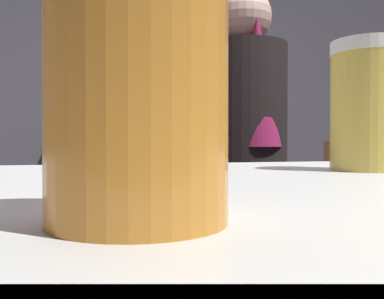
# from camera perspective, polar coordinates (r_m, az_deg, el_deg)

# --- Properties ---
(wall_back) EXTENTS (5.20, 0.10, 2.70)m
(wall_back) POSITION_cam_1_polar(r_m,az_deg,el_deg) (3.64, -8.49, 4.74)
(wall_back) COLOR #4E4D57
(wall_back) RESTS_ON ground
(prep_counter) EXTENTS (2.10, 0.60, 0.92)m
(prep_counter) POSITION_cam_1_polar(r_m,az_deg,el_deg) (2.25, 4.83, -15.91)
(prep_counter) COLOR #4E4033
(prep_counter) RESTS_ON ground
(back_shelf) EXTENTS (0.78, 0.36, 1.18)m
(back_shelf) POSITION_cam_1_polar(r_m,az_deg,el_deg) (3.38, -11.66, -7.95)
(back_shelf) COLOR #3D3D38
(back_shelf) RESTS_ON ground
(bartender) EXTENTS (0.47, 0.54, 1.71)m
(bartender) POSITION_cam_1_polar(r_m,az_deg,el_deg) (1.70, 6.88, -3.08)
(bartender) COLOR #272C3E
(bartender) RESTS_ON ground
(knife_block) EXTENTS (0.10, 0.08, 0.27)m
(knife_block) POSITION_cam_1_polar(r_m,az_deg,el_deg) (2.38, 18.54, -1.24)
(knife_block) COLOR #8F5F35
(knife_block) RESTS_ON prep_counter
(mixing_bowl) EXTENTS (0.17, 0.17, 0.05)m
(mixing_bowl) POSITION_cam_1_polar(r_m,az_deg,el_deg) (1.95, -14.31, -4.13)
(mixing_bowl) COLOR #C24D2C
(mixing_bowl) RESTS_ON prep_counter
(chefs_knife) EXTENTS (0.24, 0.08, 0.01)m
(chefs_knife) POSITION_cam_1_polar(r_m,az_deg,el_deg) (2.19, 9.94, -4.05)
(chefs_knife) COLOR silver
(chefs_knife) RESTS_ON prep_counter
(pint_glass_near) EXTENTS (0.08, 0.08, 0.15)m
(pint_glass_near) POSITION_cam_1_polar(r_m,az_deg,el_deg) (0.53, 22.25, 5.33)
(pint_glass_near) COLOR gold
(pint_glass_near) RESTS_ON bar_counter
(pint_glass_far) EXTENTS (0.07, 0.07, 0.13)m
(pint_glass_far) POSITION_cam_1_polar(r_m,az_deg,el_deg) (0.18, -7.24, 11.66)
(pint_glass_far) COLOR orange
(pint_glass_far) RESTS_ON bar_counter
(bottle_soy) EXTENTS (0.06, 0.06, 0.24)m
(bottle_soy) POSITION_cam_1_polar(r_m,az_deg,el_deg) (3.32, -15.74, 3.63)
(bottle_soy) COLOR #B62210
(bottle_soy) RESTS_ON back_shelf
(bottle_vinegar) EXTENTS (0.07, 0.07, 0.22)m
(bottle_vinegar) POSITION_cam_1_polar(r_m,az_deg,el_deg) (3.38, -9.50, 3.49)
(bottle_vinegar) COLOR #3A5AA1
(bottle_vinegar) RESTS_ON back_shelf
(bottle_hot_sauce) EXTENTS (0.05, 0.05, 0.26)m
(bottle_hot_sauce) POSITION_cam_1_polar(r_m,az_deg,el_deg) (3.44, -8.33, 3.72)
(bottle_hot_sauce) COLOR red
(bottle_hot_sauce) RESTS_ON back_shelf
(bottle_olive_oil) EXTENTS (0.06, 0.06, 0.26)m
(bottle_olive_oil) POSITION_cam_1_polar(r_m,az_deg,el_deg) (3.34, -11.16, 3.78)
(bottle_olive_oil) COLOR #29629A
(bottle_olive_oil) RESTS_ON back_shelf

